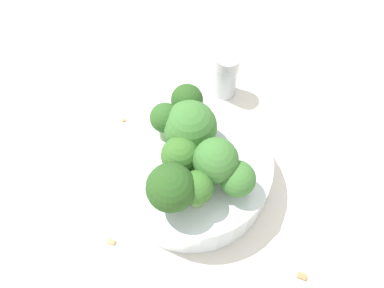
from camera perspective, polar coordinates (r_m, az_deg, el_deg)
The scene contains 14 objects.
ground_plane at distance 0.46m, azimuth 0.00°, elevation -5.52°, with size 3.00×3.00×0.00m, color silver.
bowl at distance 0.44m, azimuth 0.00°, elevation -3.99°, with size 0.18×0.18×0.05m, color silver.
broccoli_floret_0 at distance 0.40m, azimuth -0.58°, elevation 2.53°, with size 0.06×0.06×0.06m.
broccoli_floret_1 at distance 0.42m, azimuth -1.43°, elevation 6.53°, with size 0.04×0.04×0.05m.
broccoli_floret_2 at distance 0.37m, azimuth 3.62°, elevation -2.63°, with size 0.05×0.05×0.06m.
broccoli_floret_3 at distance 0.40m, azimuth -4.10°, elevation 3.67°, with size 0.03×0.03×0.05m.
broccoli_floret_4 at distance 0.39m, azimuth -1.75°, elevation -1.86°, with size 0.04×0.04×0.05m.
broccoli_floret_5 at distance 0.37m, azimuth 1.00°, elevation -6.81°, with size 0.03×0.03×0.05m.
broccoli_floret_6 at distance 0.38m, azimuth 6.91°, elevation -5.37°, with size 0.04×0.04×0.04m.
broccoli_floret_7 at distance 0.36m, azimuth -3.23°, elevation -6.78°, with size 0.05×0.05×0.06m.
pepper_shaker at distance 0.51m, azimuth 5.20°, elevation 10.38°, with size 0.03×0.03×0.07m.
almond_crumb_0 at distance 0.51m, azimuth -10.40°, elevation 3.62°, with size 0.01×0.00×0.01m, color #AD7F4C.
almond_crumb_1 at distance 0.44m, azimuth -12.24°, elevation -14.29°, with size 0.01×0.01×0.01m, color tan.
almond_crumb_2 at distance 0.44m, azimuth 16.47°, elevation -18.68°, with size 0.01×0.01×0.01m, color #AD7F4C.
Camera 1 is at (0.02, 0.20, 0.41)m, focal length 35.00 mm.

